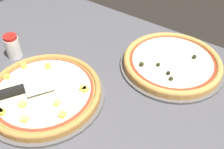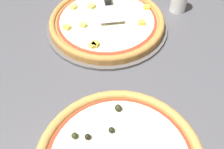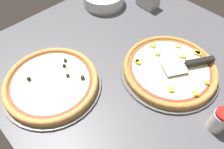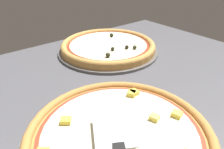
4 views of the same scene
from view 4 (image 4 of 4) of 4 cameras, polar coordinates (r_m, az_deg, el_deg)
name	(u,v)px [view 4 (image 4 of 4)]	position (r cm, az deg, el deg)	size (l,w,h in cm)	color
ground_plane	(108,130)	(55.52, -0.94, -14.18)	(151.23, 119.52, 3.60)	#4C4C51
pizza_pan_front	(119,141)	(49.65, 1.93, -17.02)	(42.79, 42.79, 1.00)	#565451
pizza_front	(120,134)	(48.18, 2.00, -15.35)	(40.23, 40.23, 3.52)	#B77F3D
pizza_pan_back	(108,50)	(92.13, -1.00, 6.34)	(41.29, 41.29, 1.00)	#565451
pizza_back	(108,46)	(91.33, -1.01, 7.53)	(38.81, 38.81, 4.12)	#C68E47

